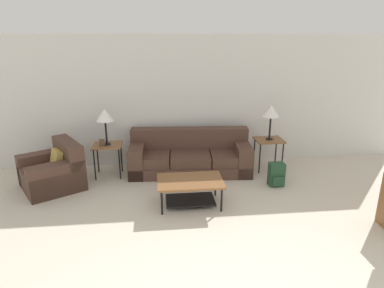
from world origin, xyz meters
The scene contains 10 objects.
wall_back centered at (0.00, 4.82, 1.30)m, with size 9.00×0.06×2.60m.
couch centered at (-0.10, 4.27, 0.30)m, with size 2.36×0.98×0.82m.
armchair centered at (-2.55, 3.82, 0.29)m, with size 1.30×1.32×0.80m.
coffee_table centered at (-0.23, 2.90, 0.31)m, with size 1.03×0.66×0.42m.
side_table_left centered at (-1.66, 4.22, 0.56)m, with size 0.53×0.46×0.63m.
side_table_right centered at (1.46, 4.22, 0.56)m, with size 0.53×0.46×0.63m.
table_lamp_left centered at (-1.66, 4.22, 1.18)m, with size 0.32×0.32×0.67m.
table_lamp_right centered at (1.46, 4.22, 1.18)m, with size 0.32×0.32×0.67m.
backpack centered at (1.37, 3.46, 0.21)m, with size 0.27×0.27×0.42m.
picture_frame centered at (-1.74, 4.15, 0.69)m, with size 0.10×0.04×0.13m.
Camera 1 is at (-0.72, -1.96, 2.63)m, focal length 32.00 mm.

